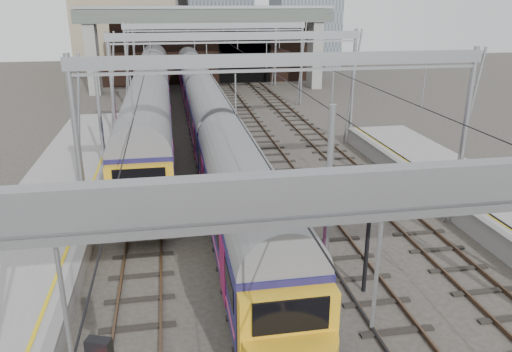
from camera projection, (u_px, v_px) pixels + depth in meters
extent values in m
cube|color=slate|center=(64.00, 302.00, 15.33)|extent=(0.35, 55.00, 0.12)
cube|color=gold|center=(47.00, 302.00, 15.23)|extent=(0.12, 55.00, 0.01)
cube|color=#4C3828|center=(135.00, 187.00, 27.49)|extent=(0.08, 80.00, 0.16)
cube|color=#4C3828|center=(162.00, 185.00, 27.73)|extent=(0.08, 80.00, 0.16)
cube|color=black|center=(149.00, 187.00, 27.63)|extent=(2.40, 80.00, 0.14)
cube|color=#4C3828|center=(208.00, 183.00, 28.15)|extent=(0.08, 80.00, 0.16)
cube|color=#4C3828|center=(233.00, 181.00, 28.38)|extent=(0.08, 80.00, 0.16)
cube|color=black|center=(220.00, 183.00, 28.29)|extent=(2.40, 80.00, 0.14)
cube|color=#4C3828|center=(277.00, 178.00, 28.80)|extent=(0.08, 80.00, 0.16)
cube|color=#4C3828|center=(301.00, 177.00, 29.03)|extent=(0.08, 80.00, 0.16)
cube|color=black|center=(289.00, 179.00, 28.94)|extent=(2.40, 80.00, 0.14)
cube|color=#4C3828|center=(343.00, 174.00, 29.45)|extent=(0.08, 80.00, 0.16)
cube|color=#4C3828|center=(366.00, 173.00, 29.69)|extent=(0.08, 80.00, 0.16)
cube|color=black|center=(355.00, 175.00, 29.59)|extent=(2.40, 80.00, 0.14)
cylinder|color=gray|center=(79.00, 158.00, 19.45)|extent=(0.24, 0.24, 8.00)
cylinder|color=gray|center=(464.00, 139.00, 22.13)|extent=(0.24, 0.24, 8.00)
cube|color=gray|center=(286.00, 60.00, 19.59)|extent=(16.80, 0.28, 0.50)
cylinder|color=gray|center=(113.00, 95.00, 32.45)|extent=(0.24, 0.24, 8.00)
cylinder|color=gray|center=(353.00, 88.00, 35.13)|extent=(0.24, 0.24, 8.00)
cube|color=gray|center=(237.00, 36.00, 32.59)|extent=(16.80, 0.28, 0.50)
cylinder|color=gray|center=(127.00, 68.00, 45.45)|extent=(0.24, 0.24, 8.00)
cylinder|color=gray|center=(301.00, 64.00, 48.13)|extent=(0.24, 0.24, 8.00)
cube|color=gray|center=(216.00, 26.00, 45.59)|extent=(16.80, 0.28, 0.50)
cylinder|color=gray|center=(134.00, 54.00, 56.60)|extent=(0.24, 0.24, 8.00)
cylinder|color=gray|center=(275.00, 52.00, 59.27)|extent=(0.24, 0.24, 8.00)
cube|color=gray|center=(205.00, 21.00, 56.74)|extent=(16.80, 0.28, 0.50)
cube|color=black|center=(141.00, 88.00, 25.81)|extent=(0.03, 80.00, 0.03)
cube|color=black|center=(218.00, 86.00, 26.46)|extent=(0.03, 80.00, 0.03)
cube|color=black|center=(291.00, 84.00, 27.12)|extent=(0.03, 80.00, 0.03)
cube|color=black|center=(361.00, 82.00, 27.77)|extent=(0.03, 80.00, 0.03)
cube|color=black|center=(220.00, 46.00, 61.81)|extent=(26.00, 2.00, 9.00)
cube|color=black|center=(245.00, 62.00, 61.99)|extent=(6.50, 0.10, 5.20)
cylinder|color=black|center=(245.00, 40.00, 61.12)|extent=(6.50, 0.10, 6.50)
cube|color=black|center=(122.00, 73.00, 59.92)|extent=(6.00, 1.50, 3.00)
cube|color=gray|center=(93.00, 56.00, 54.00)|extent=(1.20, 2.50, 8.20)
cube|color=gray|center=(315.00, 52.00, 58.09)|extent=(1.20, 2.50, 8.20)
cube|color=#556057|center=(207.00, 16.00, 54.68)|extent=(28.00, 3.00, 1.40)
cube|color=gray|center=(206.00, 7.00, 54.38)|extent=(28.00, 3.00, 0.30)
cube|color=gray|center=(179.00, 5.00, 85.66)|extent=(18.00, 14.00, 18.00)
cube|color=black|center=(203.00, 123.00, 40.76)|extent=(2.01, 59.58, 0.70)
cube|color=#141240|center=(202.00, 101.00, 40.16)|extent=(2.55, 59.58, 2.28)
cylinder|color=slate|center=(201.00, 87.00, 39.78)|extent=(2.50, 59.08, 2.50)
cube|color=black|center=(202.00, 97.00, 40.04)|extent=(2.57, 58.38, 0.68)
cube|color=#C83E62|center=(202.00, 109.00, 40.38)|extent=(2.57, 58.58, 0.11)
cube|color=gold|center=(289.00, 331.00, 12.39)|extent=(2.50, 0.60, 2.08)
cube|color=black|center=(291.00, 316.00, 12.05)|extent=(1.92, 0.08, 0.91)
cube|color=black|center=(154.00, 111.00, 44.92)|extent=(2.26, 50.07, 0.70)
cube|color=#141240|center=(153.00, 90.00, 44.28)|extent=(2.87, 50.07, 2.57)
cylinder|color=slate|center=(151.00, 75.00, 43.85)|extent=(2.82, 49.57, 2.82)
cube|color=black|center=(152.00, 85.00, 44.14)|extent=(2.89, 48.87, 0.77)
cube|color=#C83E62|center=(153.00, 98.00, 44.52)|extent=(2.89, 49.07, 0.12)
cube|color=gold|center=(141.00, 193.00, 20.92)|extent=(2.82, 0.60, 2.37)
cube|color=black|center=(139.00, 180.00, 20.56)|extent=(2.16, 0.08, 1.03)
cylinder|color=black|center=(368.00, 236.00, 17.10)|extent=(0.15, 0.15, 4.36)
cube|color=black|center=(374.00, 185.00, 16.30)|extent=(0.32, 0.18, 0.82)
sphere|color=red|center=(376.00, 181.00, 16.12)|extent=(0.16, 0.16, 0.16)
cube|color=blue|center=(275.00, 250.00, 20.63)|extent=(0.88, 0.72, 0.09)
cube|color=blue|center=(377.00, 214.00, 24.07)|extent=(1.13, 0.97, 0.11)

